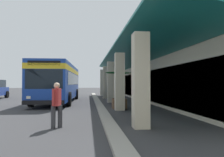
# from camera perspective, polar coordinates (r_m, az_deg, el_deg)

# --- Properties ---
(ground) EXTENTS (120.00, 120.00, 0.00)m
(ground) POSITION_cam_1_polar(r_m,az_deg,el_deg) (19.26, 5.90, -6.06)
(ground) COLOR #38383A
(curb_strip) EXTENTS (30.06, 0.50, 0.12)m
(curb_strip) POSITION_cam_1_polar(r_m,az_deg,el_deg) (17.46, -3.89, -6.35)
(curb_strip) COLOR #9E998E
(curb_strip) RESTS_ON ground
(plaza_building) EXTENTS (25.35, 14.77, 6.75)m
(plaza_building) POSITION_cam_1_polar(r_m,az_deg,el_deg) (20.34, 24.38, 3.84)
(plaza_building) COLOR beige
(plaza_building) RESTS_ON ground
(transit_bus) EXTENTS (11.27, 3.02, 3.34)m
(transit_bus) POSITION_cam_1_polar(r_m,az_deg,el_deg) (18.80, -14.14, -0.49)
(transit_bus) COLOR #193D9E
(transit_bus) RESTS_ON ground
(pedestrian) EXTENTS (0.64, 0.38, 1.61)m
(pedestrian) POSITION_cam_1_polar(r_m,az_deg,el_deg) (7.78, -14.70, -6.34)
(pedestrian) COLOR #38383D
(pedestrian) RESTS_ON ground
(potted_palm) EXTENTS (1.71, 1.74, 2.38)m
(potted_palm) POSITION_cam_1_polar(r_m,az_deg,el_deg) (13.46, 1.96, -5.46)
(potted_palm) COLOR brown
(potted_palm) RESTS_ON ground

